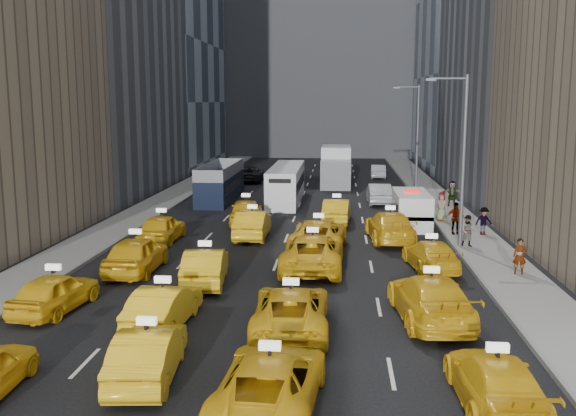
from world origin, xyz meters
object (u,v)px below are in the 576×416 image
taxi_2 (270,382)px  double_decker (220,183)px  taxi_1 (148,353)px  taxi_3 (496,382)px  city_bus (286,184)px  pedestrian_0 (520,256)px  box_truck (336,166)px  nypd_van (411,210)px

taxi_2 → double_decker: double_decker is taller
taxi_1 → taxi_3: taxi_1 is taller
taxi_3 → city_bus: size_ratio=0.44×
taxi_1 → pedestrian_0: 17.55m
taxi_3 → pedestrian_0: 13.15m
taxi_2 → box_truck: box_truck is taller
nypd_van → pedestrian_0: 12.06m
taxi_2 → city_bus: 33.96m
city_bus → box_truck: bearing=73.5°
taxi_1 → city_bus: city_bus is taller
taxi_2 → taxi_3: 5.69m
taxi_1 → taxi_2: (3.60, -1.57, 0.01)m
city_bus → taxi_2: bearing=-82.0°
taxi_1 → taxi_3: bearing=168.7°
city_bus → box_truck: (3.76, 10.09, 0.39)m
pedestrian_0 → box_truck: bearing=120.4°
nypd_van → double_decker: 16.69m
taxi_3 → nypd_van: 24.10m
taxi_1 → double_decker: size_ratio=0.45×
double_decker → pedestrian_0: size_ratio=6.18×
taxi_1 → city_bus: size_ratio=0.41×
taxi_2 → box_truck: bearing=-87.8°
taxi_3 → box_truck: size_ratio=0.60×
box_truck → pedestrian_0: (8.27, -30.84, -0.80)m
double_decker → city_bus: bearing=1.1°
nypd_van → city_bus: city_bus is taller
city_bus → pedestrian_0: 23.99m
taxi_1 → box_truck: box_truck is taller
taxi_1 → taxi_2: taxi_2 is taller
taxi_1 → nypd_van: (9.75, 23.10, 0.29)m
pedestrian_0 → double_decker: bearing=144.7°
taxi_1 → nypd_van: size_ratio=0.83×
nypd_van → double_decker: size_ratio=0.54×
taxi_3 → taxi_1: bearing=-7.9°
taxi_1 → pedestrian_0: bearing=-144.1°
city_bus → double_decker: bearing=-178.8°
taxi_2 → taxi_1: bearing=-19.5°
box_truck → taxi_1: bearing=-101.0°
taxi_3 → pedestrian_0: size_ratio=2.98×
taxi_3 → box_truck: box_truck is taller
double_decker → city_bus: size_ratio=0.92×
taxi_1 → double_decker: double_decker is taller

